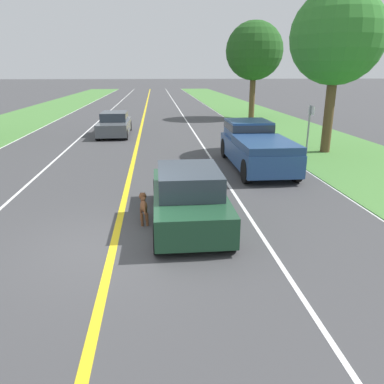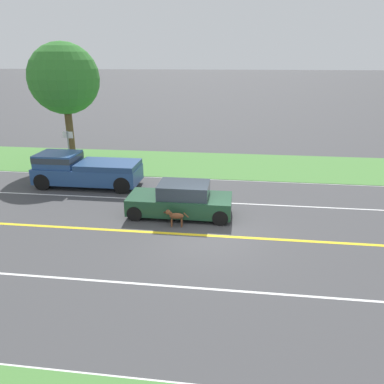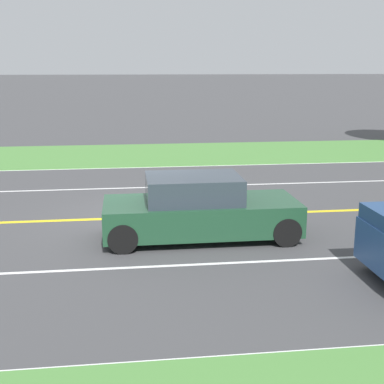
% 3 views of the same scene
% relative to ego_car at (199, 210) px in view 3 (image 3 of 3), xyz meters
% --- Properties ---
extents(ground_plane, '(400.00, 400.00, 0.00)m').
position_rel_ego_car_xyz_m(ground_plane, '(-1.82, -1.28, -0.67)').
color(ground_plane, '#424244').
extents(centre_divider_line, '(0.18, 160.00, 0.01)m').
position_rel_ego_car_xyz_m(centre_divider_line, '(-1.82, -1.28, -0.67)').
color(centre_divider_line, yellow).
rests_on(centre_divider_line, ground).
extents(lane_edge_line_right, '(0.14, 160.00, 0.01)m').
position_rel_ego_car_xyz_m(lane_edge_line_right, '(5.18, -1.28, -0.67)').
color(lane_edge_line_right, white).
rests_on(lane_edge_line_right, ground).
extents(lane_edge_line_left, '(0.14, 160.00, 0.01)m').
position_rel_ego_car_xyz_m(lane_edge_line_left, '(-8.82, -1.28, -0.67)').
color(lane_edge_line_left, white).
rests_on(lane_edge_line_left, ground).
extents(lane_dash_same_dir, '(0.10, 160.00, 0.01)m').
position_rel_ego_car_xyz_m(lane_dash_same_dir, '(1.68, -1.28, -0.67)').
color(lane_dash_same_dir, white).
rests_on(lane_dash_same_dir, ground).
extents(lane_dash_oncoming, '(0.10, 160.00, 0.01)m').
position_rel_ego_car_xyz_m(lane_dash_oncoming, '(-5.32, -1.28, -0.67)').
color(lane_dash_oncoming, white).
rests_on(lane_dash_oncoming, ground).
extents(grass_verge_left, '(6.00, 160.00, 0.03)m').
position_rel_ego_car_xyz_m(grass_verge_left, '(-11.82, -1.28, -0.66)').
color(grass_verge_left, '#4C843D').
rests_on(grass_verge_left, ground).
extents(ego_car, '(1.83, 4.39, 1.46)m').
position_rel_ego_car_xyz_m(ego_car, '(0.00, 0.00, 0.00)').
color(ego_car, '#1E472D').
rests_on(ego_car, ground).
extents(dog, '(0.26, 1.02, 0.74)m').
position_rel_ego_car_xyz_m(dog, '(-1.17, 0.07, -0.21)').
color(dog, brown).
rests_on(dog, ground).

